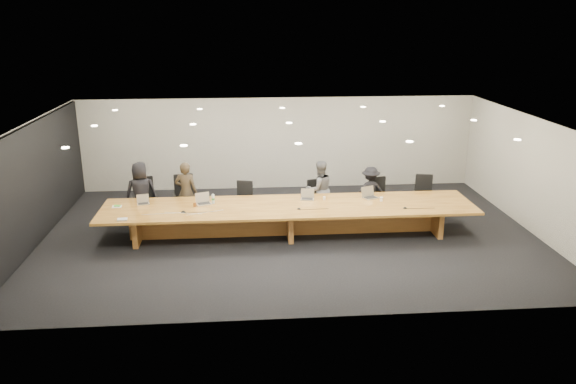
% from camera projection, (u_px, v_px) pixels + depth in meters
% --- Properties ---
extents(ground, '(12.00, 12.00, 0.00)m').
position_uv_depth(ground, '(289.00, 234.00, 13.78)').
color(ground, black).
rests_on(ground, ground).
extents(back_wall, '(12.00, 0.02, 2.80)m').
position_uv_depth(back_wall, '(278.00, 143.00, 17.17)').
color(back_wall, silver).
rests_on(back_wall, ground).
extents(left_wall_panel, '(0.08, 7.84, 2.74)m').
position_uv_depth(left_wall_panel, '(32.00, 187.00, 12.91)').
color(left_wall_panel, black).
rests_on(left_wall_panel, ground).
extents(conference_table, '(9.00, 1.80, 0.75)m').
position_uv_depth(conference_table, '(289.00, 214.00, 13.63)').
color(conference_table, brown).
rests_on(conference_table, ground).
extents(chair_far_left, '(0.74, 0.74, 1.18)m').
position_uv_depth(chair_far_left, '(145.00, 200.00, 14.47)').
color(chair_far_left, black).
rests_on(chair_far_left, ground).
extents(chair_left, '(0.72, 0.72, 1.19)m').
position_uv_depth(chair_left, '(185.00, 197.00, 14.68)').
color(chair_left, black).
rests_on(chair_left, ground).
extents(chair_mid_left, '(0.63, 0.63, 1.01)m').
position_uv_depth(chair_mid_left, '(243.00, 200.00, 14.71)').
color(chair_mid_left, black).
rests_on(chair_mid_left, ground).
extents(chair_mid_right, '(0.64, 0.64, 1.01)m').
position_uv_depth(chair_mid_right, '(317.00, 199.00, 14.87)').
color(chair_mid_right, black).
rests_on(chair_mid_right, ground).
extents(chair_right, '(0.62, 0.62, 1.04)m').
position_uv_depth(chair_right, '(380.00, 197.00, 14.96)').
color(chair_right, black).
rests_on(chair_right, ground).
extents(chair_far_right, '(0.67, 0.67, 1.08)m').
position_uv_depth(chair_far_right, '(424.00, 195.00, 15.03)').
color(chair_far_right, black).
rests_on(chair_far_right, ground).
extents(person_a, '(0.87, 0.65, 1.61)m').
position_uv_depth(person_a, '(141.00, 193.00, 14.35)').
color(person_a, black).
rests_on(person_a, ground).
extents(person_b, '(0.64, 0.48, 1.59)m').
position_uv_depth(person_b, '(186.00, 192.00, 14.46)').
color(person_b, '#31271A').
rests_on(person_b, ground).
extents(person_c, '(0.89, 0.78, 1.55)m').
position_uv_depth(person_c, '(319.00, 189.00, 14.74)').
color(person_c, '#545456').
rests_on(person_c, ground).
extents(person_d, '(0.88, 0.54, 1.33)m').
position_uv_depth(person_d, '(370.00, 191.00, 14.96)').
color(person_d, black).
rests_on(person_d, ground).
extents(laptop_a, '(0.33, 0.27, 0.23)m').
position_uv_depth(laptop_a, '(143.00, 200.00, 13.63)').
color(laptop_a, tan).
rests_on(laptop_a, conference_table).
extents(laptop_b, '(0.41, 0.35, 0.27)m').
position_uv_depth(laptop_b, '(204.00, 199.00, 13.62)').
color(laptop_b, '#BAA98E').
rests_on(laptop_b, conference_table).
extents(laptop_d, '(0.36, 0.29, 0.26)m').
position_uv_depth(laptop_d, '(307.00, 195.00, 13.96)').
color(laptop_d, tan).
rests_on(laptop_d, conference_table).
extents(laptop_e, '(0.44, 0.39, 0.28)m').
position_uv_depth(laptop_e, '(371.00, 193.00, 14.07)').
color(laptop_e, tan).
rests_on(laptop_e, conference_table).
extents(water_bottle, '(0.08, 0.08, 0.23)m').
position_uv_depth(water_bottle, '(213.00, 199.00, 13.69)').
color(water_bottle, silver).
rests_on(water_bottle, conference_table).
extents(amber_mug, '(0.09, 0.09, 0.09)m').
position_uv_depth(amber_mug, '(195.00, 205.00, 13.48)').
color(amber_mug, brown).
rests_on(amber_mug, conference_table).
extents(paper_cup_near, '(0.09, 0.09, 0.08)m').
position_uv_depth(paper_cup_near, '(324.00, 198.00, 13.97)').
color(paper_cup_near, white).
rests_on(paper_cup_near, conference_table).
extents(paper_cup_far, '(0.11, 0.11, 0.10)m').
position_uv_depth(paper_cup_far, '(381.00, 199.00, 13.87)').
color(paper_cup_far, silver).
rests_on(paper_cup_far, conference_table).
extents(notepad, '(0.23, 0.19, 0.01)m').
position_uv_depth(notepad, '(117.00, 207.00, 13.46)').
color(notepad, white).
rests_on(notepad, conference_table).
extents(lime_gadget, '(0.16, 0.10, 0.02)m').
position_uv_depth(lime_gadget, '(117.00, 206.00, 13.47)').
color(lime_gadget, green).
rests_on(lime_gadget, notepad).
extents(av_box, '(0.24, 0.19, 0.03)m').
position_uv_depth(av_box, '(122.00, 219.00, 12.59)').
color(av_box, '#B2B1B6').
rests_on(av_box, conference_table).
extents(mic_left, '(0.14, 0.14, 0.03)m').
position_uv_depth(mic_left, '(183.00, 212.00, 13.10)').
color(mic_left, black).
rests_on(mic_left, conference_table).
extents(mic_center, '(0.12, 0.12, 0.03)m').
position_uv_depth(mic_center, '(299.00, 209.00, 13.31)').
color(mic_center, black).
rests_on(mic_center, conference_table).
extents(mic_right, '(0.13, 0.13, 0.03)m').
position_uv_depth(mic_right, '(405.00, 208.00, 13.37)').
color(mic_right, black).
rests_on(mic_right, conference_table).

